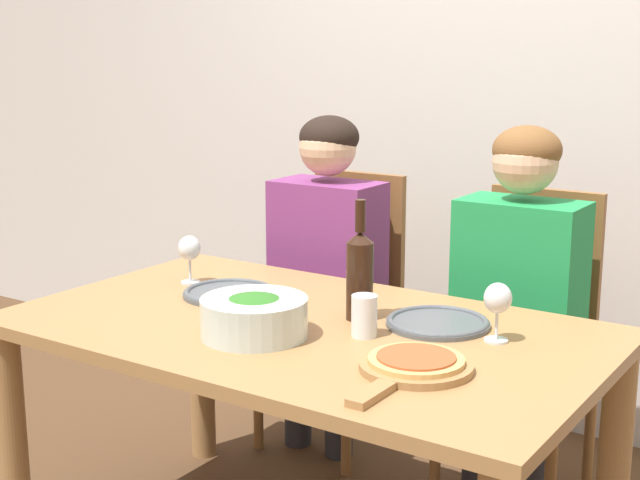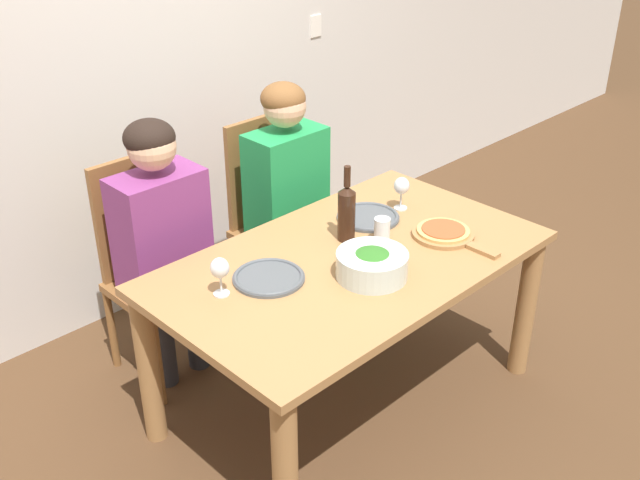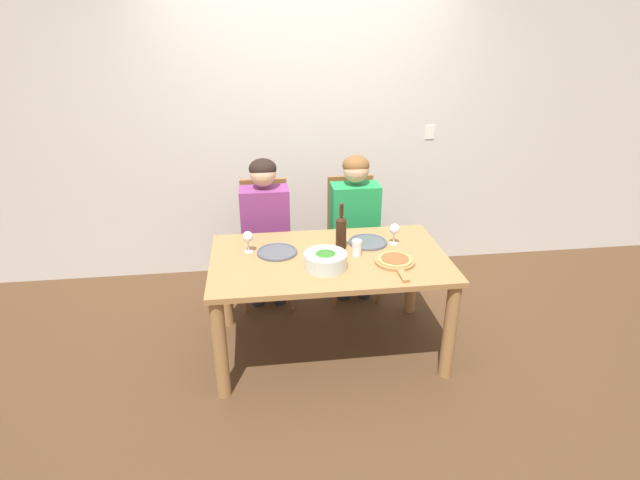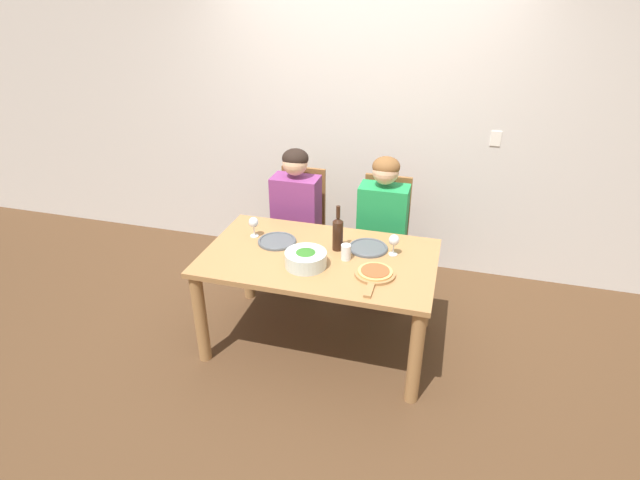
% 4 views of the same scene
% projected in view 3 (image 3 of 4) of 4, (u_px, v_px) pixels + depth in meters
% --- Properties ---
extents(ground_plane, '(40.00, 40.00, 0.00)m').
position_uv_depth(ground_plane, '(328.00, 347.00, 3.61)').
color(ground_plane, '#4C331E').
extents(back_wall, '(10.00, 0.06, 2.70)m').
position_uv_depth(back_wall, '(307.00, 123.00, 4.29)').
color(back_wall, silver).
rests_on(back_wall, ground).
extents(dining_table, '(1.57, 0.93, 0.73)m').
position_uv_depth(dining_table, '(329.00, 273.00, 3.37)').
color(dining_table, '#9E7042').
rests_on(dining_table, ground).
extents(chair_left, '(0.42, 0.42, 0.99)m').
position_uv_depth(chair_left, '(266.00, 239.00, 4.10)').
color(chair_left, brown).
rests_on(chair_left, ground).
extents(chair_right, '(0.42, 0.42, 0.99)m').
position_uv_depth(chair_right, '(352.00, 234.00, 4.19)').
color(chair_right, brown).
rests_on(chair_right, ground).
extents(person_woman, '(0.47, 0.51, 1.22)m').
position_uv_depth(person_woman, '(265.00, 220.00, 3.91)').
color(person_woman, '#28282D').
rests_on(person_woman, ground).
extents(person_man, '(0.47, 0.51, 1.22)m').
position_uv_depth(person_man, '(355.00, 216.00, 3.99)').
color(person_man, '#28282D').
rests_on(person_man, ground).
extents(wine_bottle, '(0.07, 0.07, 0.33)m').
position_uv_depth(wine_bottle, '(341.00, 231.00, 3.38)').
color(wine_bottle, black).
rests_on(wine_bottle, dining_table).
extents(broccoli_bowl, '(0.27, 0.27, 0.11)m').
position_uv_depth(broccoli_bowl, '(325.00, 260.00, 3.15)').
color(broccoli_bowl, silver).
rests_on(broccoli_bowl, dining_table).
extents(dinner_plate_left, '(0.27, 0.27, 0.02)m').
position_uv_depth(dinner_plate_left, '(277.00, 252.00, 3.37)').
color(dinner_plate_left, '#4C5156').
rests_on(dinner_plate_left, dining_table).
extents(dinner_plate_right, '(0.27, 0.27, 0.02)m').
position_uv_depth(dinner_plate_right, '(368.00, 242.00, 3.51)').
color(dinner_plate_right, '#4C5156').
rests_on(dinner_plate_right, dining_table).
extents(pizza_on_board, '(0.26, 0.40, 0.04)m').
position_uv_depth(pizza_on_board, '(395.00, 261.00, 3.22)').
color(pizza_on_board, '#9E7042').
rests_on(pizza_on_board, dining_table).
extents(wine_glass_left, '(0.07, 0.07, 0.15)m').
position_uv_depth(wine_glass_left, '(248.00, 238.00, 3.34)').
color(wine_glass_left, silver).
rests_on(wine_glass_left, dining_table).
extents(wine_glass_right, '(0.07, 0.07, 0.15)m').
position_uv_depth(wine_glass_right, '(394.00, 230.00, 3.46)').
color(wine_glass_right, silver).
rests_on(wine_glass_right, dining_table).
extents(water_tumbler, '(0.07, 0.07, 0.11)m').
position_uv_depth(water_tumbler, '(357.00, 248.00, 3.32)').
color(water_tumbler, silver).
rests_on(water_tumbler, dining_table).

